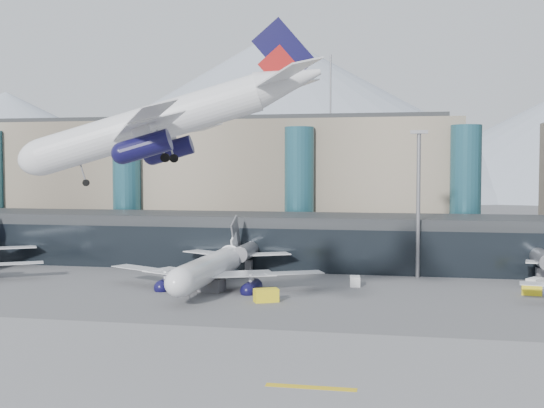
{
  "coord_description": "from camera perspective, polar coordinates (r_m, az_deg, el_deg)",
  "views": [
    {
      "loc": [
        27.96,
        -72.65,
        19.02
      ],
      "look_at": [
        7.26,
        32.0,
        13.43
      ],
      "focal_mm": 45.0,
      "sensor_mm": 36.0,
      "label": 1
    }
  ],
  "objects": [
    {
      "name": "teal_towers",
      "position": [
        152.9,
        -5.13,
        1.11
      ],
      "size": [
        116.4,
        19.4,
        46.0
      ],
      "color": "#255968",
      "rests_on": "ground"
    },
    {
      "name": "ground",
      "position": [
        80.13,
        -9.75,
        -10.78
      ],
      "size": [
        900.0,
        900.0,
        0.0
      ],
      "primitive_type": "plane",
      "color": "#515154",
      "rests_on": "ground"
    },
    {
      "name": "veh_g",
      "position": [
        111.51,
        6.96,
        -6.43
      ],
      "size": [
        1.87,
        2.88,
        1.59
      ],
      "primitive_type": "cube",
      "rotation": [
        0.0,
        0.0,
        -1.47
      ],
      "color": "silver",
      "rests_on": "ground"
    },
    {
      "name": "veh_e",
      "position": [
        110.2,
        20.9,
        -6.71
      ],
      "size": [
        3.07,
        2.01,
        1.63
      ],
      "primitive_type": "cube",
      "rotation": [
        0.0,
        0.0,
        -0.14
      ],
      "color": "yellow",
      "rests_on": "ground"
    },
    {
      "name": "veh_h",
      "position": [
        97.86,
        -0.5,
        -7.65
      ],
      "size": [
        3.87,
        3.12,
        1.89
      ],
      "primitive_type": "cube",
      "rotation": [
        0.0,
        0.0,
        0.46
      ],
      "color": "yellow",
      "rests_on": "ground"
    },
    {
      "name": "concourse",
      "position": [
        134.08,
        -0.92,
        -3.01
      ],
      "size": [
        170.0,
        27.0,
        10.0
      ],
      "color": "black",
      "rests_on": "ground"
    },
    {
      "name": "mountain_ridge",
      "position": [
        453.6,
        9.71,
        6.33
      ],
      "size": [
        910.0,
        400.0,
        110.0
      ],
      "color": "gray",
      "rests_on": "ground"
    },
    {
      "name": "veh_d",
      "position": [
        115.57,
        21.14,
        -6.24
      ],
      "size": [
        3.1,
        3.46,
        1.76
      ],
      "primitive_type": "cube",
      "rotation": [
        0.0,
        0.0,
        0.96
      ],
      "color": "silver",
      "rests_on": "ground"
    },
    {
      "name": "runway_strip",
      "position": [
        66.83,
        -14.48,
        -13.62
      ],
      "size": [
        400.0,
        40.0,
        0.04
      ],
      "primitive_type": "cube",
      "color": "slate",
      "rests_on": "ground"
    },
    {
      "name": "runway_markings",
      "position": [
        66.82,
        -14.48,
        -13.59
      ],
      "size": [
        128.0,
        1.0,
        0.02
      ],
      "color": "gold",
      "rests_on": "ground"
    },
    {
      "name": "lightmast_mid",
      "position": [
        120.75,
        12.15,
        0.75
      ],
      "size": [
        3.0,
        1.2,
        25.6
      ],
      "color": "slate",
      "rests_on": "ground"
    },
    {
      "name": "jet_parked_mid",
      "position": [
        110.36,
        -4.79,
        -4.56
      ],
      "size": [
        37.21,
        35.95,
        11.98
      ],
      "rotation": [
        0.0,
        0.0,
        1.56
      ],
      "color": "silver",
      "rests_on": "ground"
    },
    {
      "name": "terminal_main",
      "position": [
        171.09,
        -6.85,
        1.78
      ],
      "size": [
        130.0,
        30.0,
        31.0
      ],
      "color": "gray",
      "rests_on": "ground"
    },
    {
      "name": "hero_jet",
      "position": [
        70.13,
        -7.79,
        7.85
      ],
      "size": [
        33.43,
        33.28,
        10.83
      ],
      "rotation": [
        0.0,
        -0.28,
        0.15
      ],
      "color": "silver",
      "rests_on": "ground"
    },
    {
      "name": "veh_c",
      "position": [
        106.0,
        -5.12,
        -6.77
      ],
      "size": [
        4.23,
        2.98,
        2.13
      ],
      "primitive_type": "cube",
      "rotation": [
        0.0,
        0.0,
        -0.27
      ],
      "color": "#4D4D52",
      "rests_on": "ground"
    }
  ]
}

